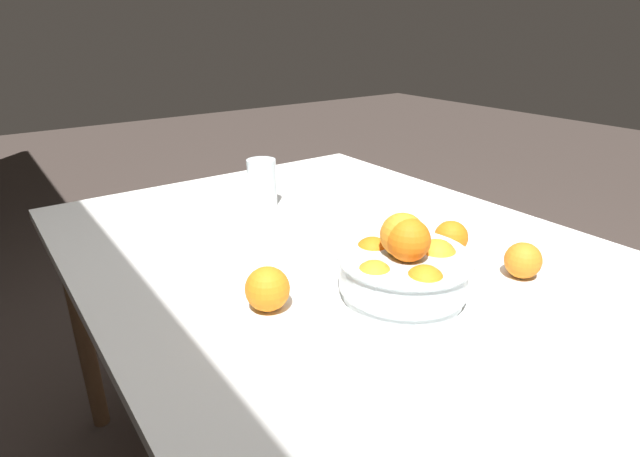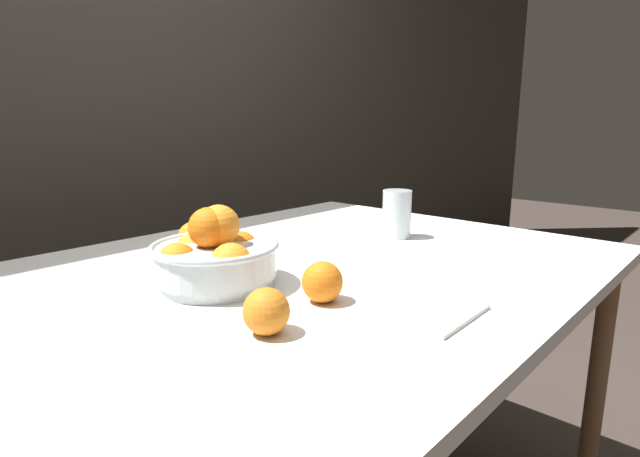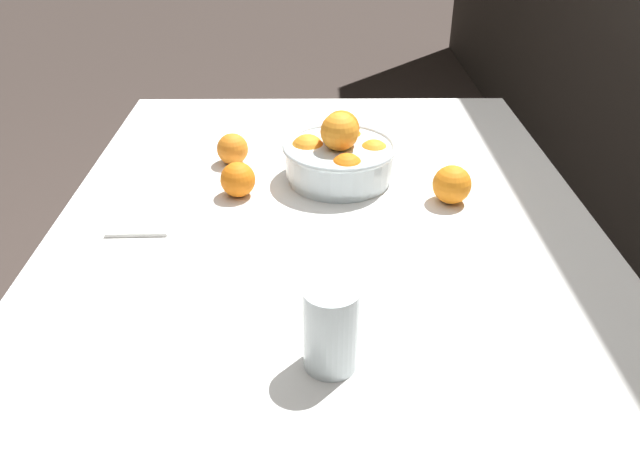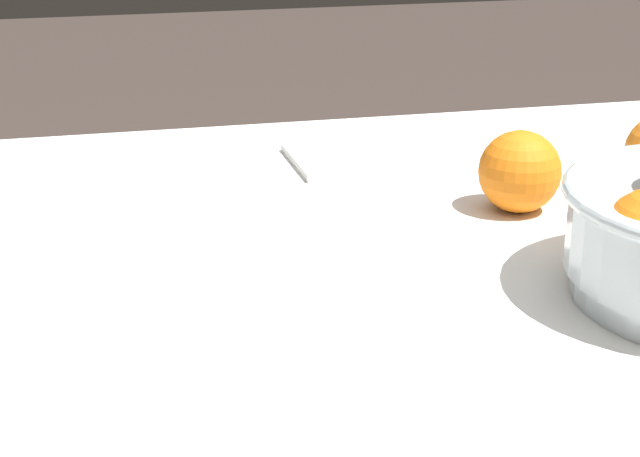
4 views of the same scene
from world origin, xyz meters
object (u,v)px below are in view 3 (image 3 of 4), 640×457
Objects in this scene: orange_loose_front at (238,180)px; orange_loose_aside at (233,149)px; orange_loose_near_bowl at (452,185)px; fruit_bowl at (340,155)px; juice_glass at (328,331)px.

orange_loose_aside is (-0.16, -0.03, -0.00)m from orange_loose_front.
orange_loose_aside is at bearing -169.73° from orange_loose_front.
orange_loose_near_bowl reaches higher than orange_loose_front.
fruit_bowl is 3.37× the size of orange_loose_front.
juice_glass is at bearing 17.26° from orange_loose_aside.
fruit_bowl is 3.12× the size of orange_loose_near_bowl.
orange_loose_aside is at bearing -162.74° from juice_glass.
orange_loose_front is (0.07, -0.22, -0.02)m from fruit_bowl.
orange_loose_near_bowl is 1.08× the size of orange_loose_front.
fruit_bowl is 0.23m from orange_loose_front.
orange_loose_front is 0.16m from orange_loose_aside.
orange_loose_near_bowl is (-0.48, 0.27, -0.02)m from juice_glass.
juice_glass is at bearing -29.12° from orange_loose_near_bowl.
orange_loose_front is at bearing 10.27° from orange_loose_aside.
orange_loose_near_bowl is 0.51m from orange_loose_aside.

